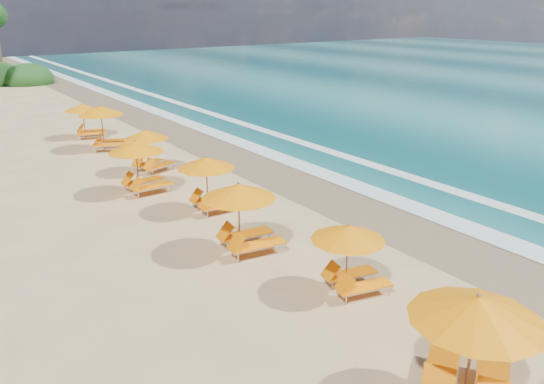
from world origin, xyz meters
TOP-DOWN VIEW (x-y plane):
  - ground at (0.00, 0.00)m, footprint 160.00×160.00m
  - wet_sand at (4.00, 0.00)m, footprint 4.00×160.00m
  - surf_foam at (6.70, 0.00)m, footprint 4.00×160.00m
  - station_2 at (-2.28, -9.99)m, footprint 3.53×3.53m
  - station_3 at (-1.12, -5.41)m, footprint 2.57×2.48m
  - station_4 at (-2.15, -1.49)m, footprint 2.86×2.72m
  - station_5 at (-1.23, 2.35)m, footprint 2.54×2.36m
  - station_6 at (-2.59, 5.97)m, footprint 2.58×2.39m
  - station_7 at (-1.09, 8.64)m, footprint 2.75×2.70m
  - station_8 at (-1.35, 14.06)m, footprint 3.34×3.34m
  - station_9 at (-1.37, 17.54)m, footprint 2.65×2.57m

SIDE VIEW (x-z plane):
  - ground at x=0.00m, z-range 0.00..0.00m
  - wet_sand at x=4.00m, z-range 0.00..0.01m
  - surf_foam at x=6.70m, z-range 0.02..0.03m
  - station_3 at x=-1.12m, z-range 0.13..2.22m
  - station_9 at x=-1.37m, z-range 0.13..2.26m
  - station_7 at x=-1.09m, z-range 0.13..2.29m
  - station_5 at x=-1.23m, z-range 0.14..2.42m
  - station_6 at x=-2.59m, z-range 0.14..2.50m
  - station_4 at x=-2.15m, z-range 0.15..2.57m
  - station_8 at x=-1.35m, z-range 0.15..2.68m
  - station_2 at x=-2.28m, z-range 0.16..2.77m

